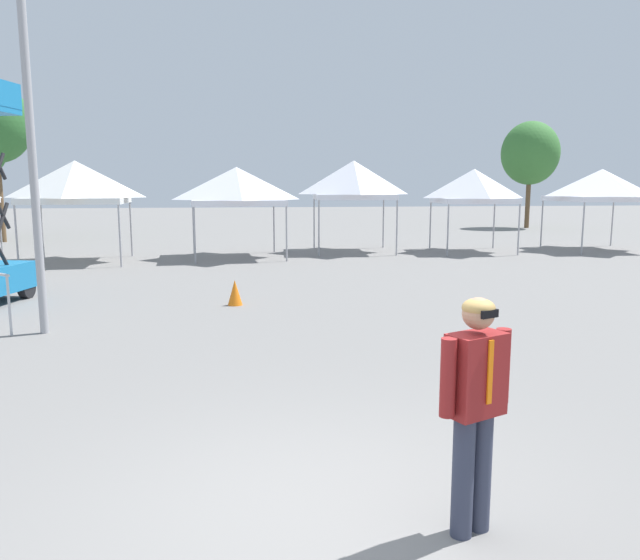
# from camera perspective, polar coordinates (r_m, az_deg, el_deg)

# --- Properties ---
(ground_plane) EXTENTS (140.00, 140.00, 0.00)m
(ground_plane) POSITION_cam_1_polar(r_m,az_deg,el_deg) (5.15, -0.85, -20.87)
(ground_plane) COLOR slate
(canopy_tent_right_of_center) EXTENTS (3.36, 3.36, 3.39)m
(canopy_tent_right_of_center) POSITION_cam_1_polar(r_m,az_deg,el_deg) (21.94, -22.03, 8.54)
(canopy_tent_right_of_center) COLOR #9E9EA3
(canopy_tent_right_of_center) RESTS_ON ground
(canopy_tent_behind_left) EXTENTS (3.46, 3.46, 3.22)m
(canopy_tent_behind_left) POSITION_cam_1_polar(r_m,az_deg,el_deg) (21.95, -7.86, 8.75)
(canopy_tent_behind_left) COLOR #9E9EA3
(canopy_tent_behind_left) RESTS_ON ground
(canopy_tent_behind_right) EXTENTS (3.24, 3.24, 3.53)m
(canopy_tent_behind_right) POSITION_cam_1_polar(r_m,az_deg,el_deg) (23.78, 3.18, 9.38)
(canopy_tent_behind_right) COLOR #9E9EA3
(canopy_tent_behind_right) RESTS_ON ground
(canopy_tent_far_right) EXTENTS (3.01, 3.01, 3.21)m
(canopy_tent_far_right) POSITION_cam_1_polar(r_m,az_deg,el_deg) (24.40, 14.29, 8.56)
(canopy_tent_far_right) COLOR #9E9EA3
(canopy_tent_far_right) RESTS_ON ground
(canopy_tent_left_of_center) EXTENTS (3.42, 3.42, 3.22)m
(canopy_tent_left_of_center) POSITION_cam_1_polar(r_m,az_deg,el_deg) (26.76, 24.98, 8.10)
(canopy_tent_left_of_center) COLOR #9E9EA3
(canopy_tent_left_of_center) RESTS_ON ground
(person_foreground) EXTENTS (0.61, 0.39, 1.78)m
(person_foreground) POSITION_cam_1_polar(r_m,az_deg,el_deg) (4.58, 14.38, -10.82)
(person_foreground) COLOR #33384C
(person_foreground) RESTS_ON ground
(light_pole_near_lift) EXTENTS (0.36, 0.36, 8.71)m
(light_pole_near_lift) POSITION_cam_1_polar(r_m,az_deg,el_deg) (11.67, -26.13, 19.69)
(light_pole_near_lift) COLOR #9E9EA3
(light_pole_near_lift) RESTS_ON ground
(tree_behind_tents_right) EXTENTS (3.46, 3.46, 6.43)m
(tree_behind_tents_right) POSITION_cam_1_polar(r_m,az_deg,el_deg) (39.63, 19.19, 11.20)
(tree_behind_tents_right) COLOR brown
(tree_behind_tents_right) RESTS_ON ground
(traffic_cone_lot_center) EXTENTS (0.32, 0.32, 0.55)m
(traffic_cone_lot_center) POSITION_cam_1_polar(r_m,az_deg,el_deg) (13.20, -8.02, -1.18)
(traffic_cone_lot_center) COLOR orange
(traffic_cone_lot_center) RESTS_ON ground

